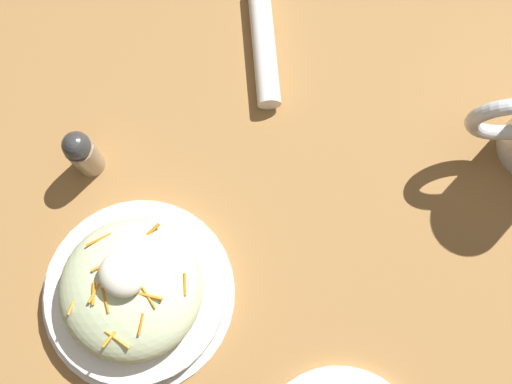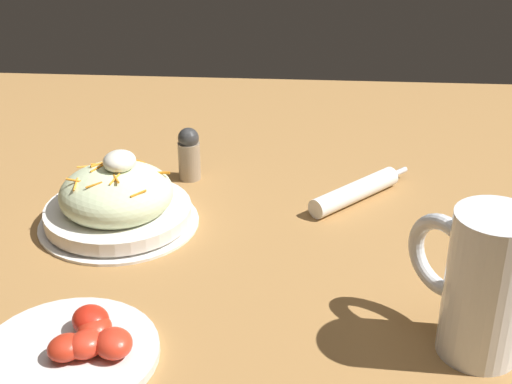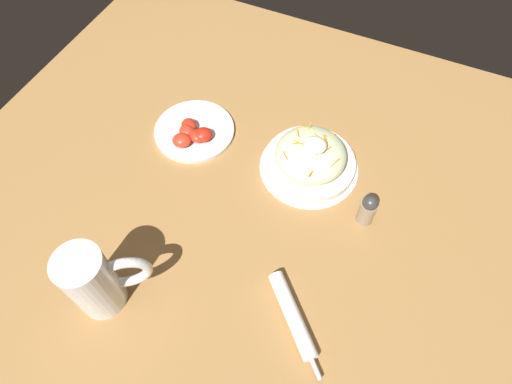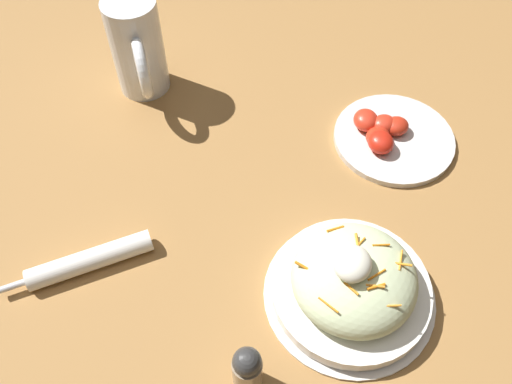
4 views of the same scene
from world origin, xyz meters
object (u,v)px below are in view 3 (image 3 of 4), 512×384
salad_plate (310,158)px  beer_mug (96,283)px  salt_shaker (368,209)px  napkin_roll (293,316)px  tomato_plate (193,132)px

salad_plate → beer_mug: bearing=61.6°
beer_mug → salt_shaker: bearing=-137.0°
napkin_roll → salt_shaker: bearing=-102.7°
tomato_plate → beer_mug: bearing=96.0°
salt_shaker → tomato_plate: bearing=-6.9°
tomato_plate → napkin_roll: bearing=140.7°
beer_mug → salad_plate: bearing=-118.4°
salad_plate → beer_mug: (0.24, 0.45, 0.04)m
beer_mug → napkin_roll: bearing=-162.0°
beer_mug → tomato_plate: size_ratio=0.87×
salad_plate → napkin_roll: size_ratio=1.41×
tomato_plate → salad_plate: bearing=-175.2°
napkin_roll → tomato_plate: tomato_plate is taller
tomato_plate → salt_shaker: bearing=173.1°
salad_plate → napkin_roll: (-0.10, 0.34, -0.02)m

